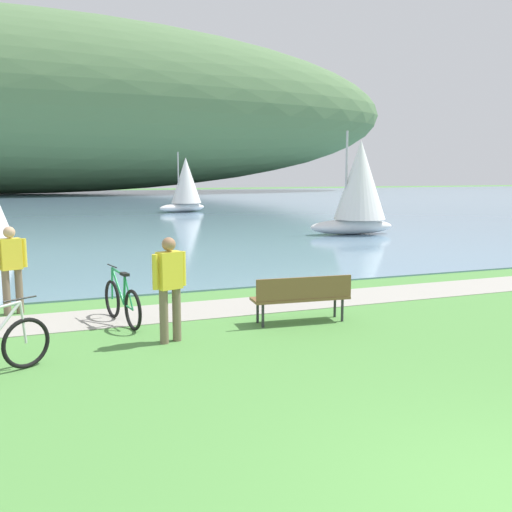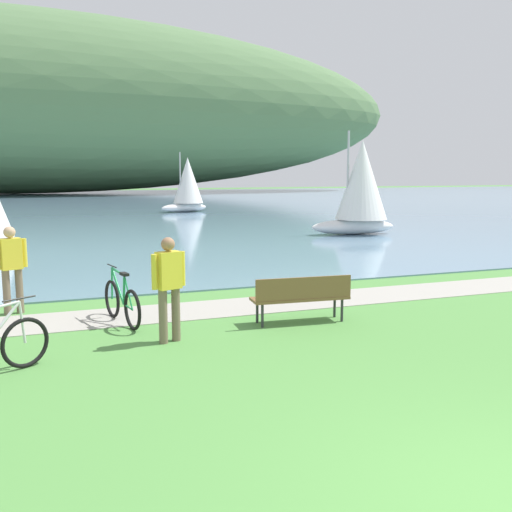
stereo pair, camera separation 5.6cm
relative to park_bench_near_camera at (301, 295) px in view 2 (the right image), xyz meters
name	(u,v)px [view 2 (the right image)]	position (x,y,z in m)	size (l,w,h in m)	color
bay_water	(91,204)	(-0.61, 43.33, -0.50)	(180.00, 80.00, 0.04)	#6B8EA8
distant_hillside	(8,103)	(-8.33, 71.78, 11.11)	(108.74, 28.00, 23.19)	#567A4C
shoreline_path	(241,306)	(-0.61, 1.60, -0.52)	(60.00, 1.50, 0.01)	#A39E93
park_bench_near_camera	(301,295)	(0.00, 0.00, 0.00)	(1.83, 0.62, 0.88)	brown
bicycle_beside_path	(122,302)	(-3.07, 1.10, -0.12)	(0.46, 1.74, 1.01)	black
person_at_shoreline	(11,264)	(-4.96, 2.55, 0.46)	(0.58, 0.34, 1.71)	#72604C
person_on_the_grass	(169,283)	(-2.49, -0.33, 0.46)	(0.58, 0.34, 1.71)	#72604C
sailboat_nearest_to_shore	(187,184)	(4.96, 29.78, 1.45)	(3.63, 2.59, 4.11)	white
sailboat_toward_hillside	(361,186)	(8.67, 12.74, 1.63)	(3.92, 2.52, 4.48)	white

